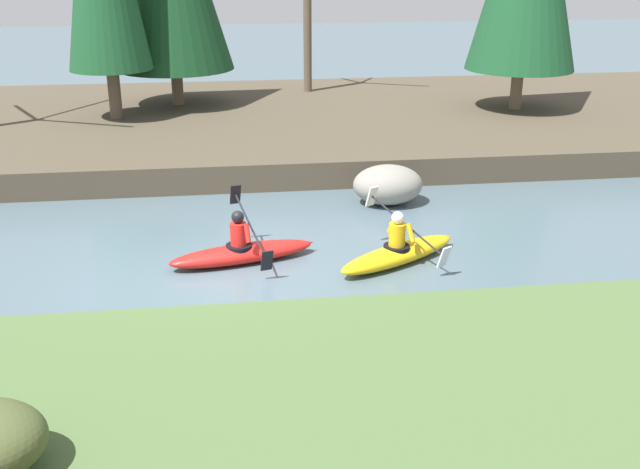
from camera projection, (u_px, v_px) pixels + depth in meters
ground_plane at (217, 279)px, 13.06m from camera, size 90.00×90.00×0.00m
riverbank_far at (215, 125)px, 22.76m from camera, size 44.00×11.67×0.67m
bare_tree_mid_upstream at (308, 4)px, 25.15m from camera, size 3.42×3.38×6.19m
kayaker_lead at (399, 251)px, 13.67m from camera, size 2.63×1.98×1.20m
kayaker_middle at (243, 251)px, 13.69m from camera, size 2.78×2.05×1.20m
boulder_midstream at (388, 185)px, 16.72m from camera, size 1.57×1.23×0.89m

